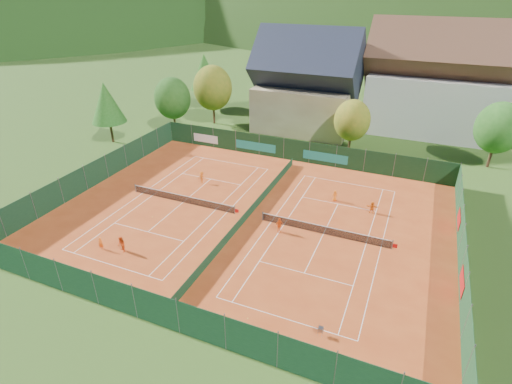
% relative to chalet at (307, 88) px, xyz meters
% --- Properties ---
extents(ground, '(600.00, 600.00, 0.00)m').
position_rel_chalet_xyz_m(ground, '(3.00, -30.00, -6.64)').
color(ground, '#2D4F18').
rests_on(ground, ground).
extents(clay_pad, '(40.00, 32.00, 0.01)m').
position_rel_chalet_xyz_m(clay_pad, '(3.00, -30.00, -6.62)').
color(clay_pad, '#B1421A').
rests_on(clay_pad, ground).
extents(court_markings_left, '(11.03, 23.83, 0.00)m').
position_rel_chalet_xyz_m(court_markings_left, '(-5.00, -30.00, -6.61)').
color(court_markings_left, white).
rests_on(court_markings_left, ground).
extents(court_markings_right, '(11.03, 23.83, 0.00)m').
position_rel_chalet_xyz_m(court_markings_right, '(11.00, -30.00, -6.61)').
color(court_markings_right, white).
rests_on(court_markings_right, ground).
extents(tennis_net_left, '(13.30, 0.10, 1.02)m').
position_rel_chalet_xyz_m(tennis_net_left, '(-4.85, -30.00, -6.12)').
color(tennis_net_left, '#59595B').
rests_on(tennis_net_left, ground).
extents(tennis_net_right, '(13.30, 0.10, 1.02)m').
position_rel_chalet_xyz_m(tennis_net_right, '(11.15, -30.00, -6.12)').
color(tennis_net_right, '#59595B').
rests_on(tennis_net_right, ground).
extents(court_divider, '(0.03, 28.80, 1.00)m').
position_rel_chalet_xyz_m(court_divider, '(3.00, -30.00, -6.12)').
color(court_divider, '#143921').
rests_on(court_divider, ground).
extents(fence_north, '(40.00, 0.10, 3.00)m').
position_rel_chalet_xyz_m(fence_north, '(2.54, -14.01, -5.16)').
color(fence_north, '#123219').
rests_on(fence_north, ground).
extents(fence_south, '(40.00, 0.04, 3.00)m').
position_rel_chalet_xyz_m(fence_south, '(3.00, -46.00, -5.12)').
color(fence_south, '#163C24').
rests_on(fence_south, ground).
extents(fence_west, '(0.04, 32.00, 3.00)m').
position_rel_chalet_xyz_m(fence_west, '(-17.00, -30.00, -5.12)').
color(fence_west, '#143720').
rests_on(fence_west, ground).
extents(fence_east, '(0.09, 32.00, 3.00)m').
position_rel_chalet_xyz_m(fence_east, '(23.00, -29.95, -5.14)').
color(fence_east, '#153C1F').
rests_on(fence_east, ground).
extents(chalet, '(16.20, 12.00, 16.00)m').
position_rel_chalet_xyz_m(chalet, '(0.00, 0.00, 0.00)').
color(chalet, '#C4B28A').
rests_on(chalet, ground).
extents(hotel_block_a, '(21.60, 11.00, 17.25)m').
position_rel_chalet_xyz_m(hotel_block_a, '(19.00, 6.00, 0.76)').
color(hotel_block_a, silver).
rests_on(hotel_block_a, ground).
extents(tree_west_front, '(5.72, 5.72, 8.69)m').
position_rel_chalet_xyz_m(tree_west_front, '(-19.00, -10.00, -1.23)').
color(tree_west_front, '#4B341A').
rests_on(tree_west_front, ground).
extents(tree_west_mid, '(6.44, 6.44, 9.78)m').
position_rel_chalet_xyz_m(tree_west_mid, '(-15.00, -4.00, -0.56)').
color(tree_west_mid, '#4A2C1A').
rests_on(tree_west_mid, ground).
extents(tree_west_back, '(5.60, 5.60, 10.00)m').
position_rel_chalet_xyz_m(tree_west_back, '(-21.00, 4.00, 0.11)').
color(tree_west_back, '#432618').
rests_on(tree_west_back, ground).
extents(tree_center, '(5.01, 5.01, 7.60)m').
position_rel_chalet_xyz_m(tree_center, '(9.00, -8.00, -1.91)').
color(tree_center, '#4D341B').
rests_on(tree_center, ground).
extents(tree_east_front, '(5.72, 5.72, 8.69)m').
position_rel_chalet_xyz_m(tree_east_front, '(27.00, -6.00, -1.23)').
color(tree_east_front, '#4C2D1B').
rests_on(tree_east_front, ground).
extents(tree_west_side, '(5.04, 5.04, 9.00)m').
position_rel_chalet_xyz_m(tree_west_side, '(-25.00, -18.00, -0.56)').
color(tree_west_side, '#483119').
rests_on(tree_west_side, ground).
extents(tree_east_back, '(7.15, 7.15, 10.86)m').
position_rel_chalet_xyz_m(tree_east_back, '(29.00, 10.00, 0.12)').
color(tree_east_back, '#4C331B').
rests_on(tree_east_back, ground).
extents(mountain_backdrop, '(820.00, 530.00, 242.00)m').
position_rel_chalet_xyz_m(mountain_backdrop, '(31.54, 203.48, -46.26)').
color(mountain_backdrop, black).
rests_on(mountain_backdrop, ground).
extents(ball_hopper, '(0.34, 0.34, 0.80)m').
position_rel_chalet_xyz_m(ball_hopper, '(13.96, -42.36, -6.07)').
color(ball_hopper, slate).
rests_on(ball_hopper, ground).
extents(loose_ball_0, '(0.07, 0.07, 0.07)m').
position_rel_chalet_xyz_m(loose_ball_0, '(-6.28, -33.94, -6.59)').
color(loose_ball_0, '#CCD833').
rests_on(loose_ball_0, ground).
extents(loose_ball_1, '(0.07, 0.07, 0.07)m').
position_rel_chalet_xyz_m(loose_ball_1, '(8.68, -42.94, -6.59)').
color(loose_ball_1, '#CCD833').
rests_on(loose_ball_1, ground).
extents(loose_ball_2, '(0.07, 0.07, 0.07)m').
position_rel_chalet_xyz_m(loose_ball_2, '(3.61, -25.61, -6.59)').
color(loose_ball_2, '#CCD833').
rests_on(loose_ball_2, ground).
extents(loose_ball_3, '(0.07, 0.07, 0.07)m').
position_rel_chalet_xyz_m(loose_ball_3, '(-0.54, -22.67, -6.59)').
color(loose_ball_3, '#CCD833').
rests_on(loose_ball_3, ground).
extents(player_left_near, '(0.52, 0.43, 1.24)m').
position_rel_chalet_xyz_m(player_left_near, '(-7.16, -40.39, -6.01)').
color(player_left_near, orange).
rests_on(player_left_near, ground).
extents(player_left_mid, '(0.97, 0.92, 1.58)m').
position_rel_chalet_xyz_m(player_left_mid, '(-5.16, -39.96, -5.83)').
color(player_left_mid, '#E64B14').
rests_on(player_left_mid, ground).
extents(player_left_far, '(1.03, 0.73, 1.44)m').
position_rel_chalet_xyz_m(player_left_far, '(-5.52, -24.83, -5.90)').
color(player_left_far, orange).
rests_on(player_left_far, ground).
extents(player_right_near, '(0.85, 0.97, 1.57)m').
position_rel_chalet_xyz_m(player_right_near, '(6.87, -31.34, -5.84)').
color(player_right_near, '#E15614').
rests_on(player_right_near, ground).
extents(player_right_far_a, '(0.73, 0.61, 1.27)m').
position_rel_chalet_xyz_m(player_right_far_a, '(10.45, -23.02, -5.99)').
color(player_right_far_a, orange).
rests_on(player_right_far_a, ground).
extents(player_right_far_b, '(1.27, 0.47, 1.35)m').
position_rel_chalet_xyz_m(player_right_far_b, '(14.68, -24.10, -5.95)').
color(player_right_far_b, orange).
rests_on(player_right_far_b, ground).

